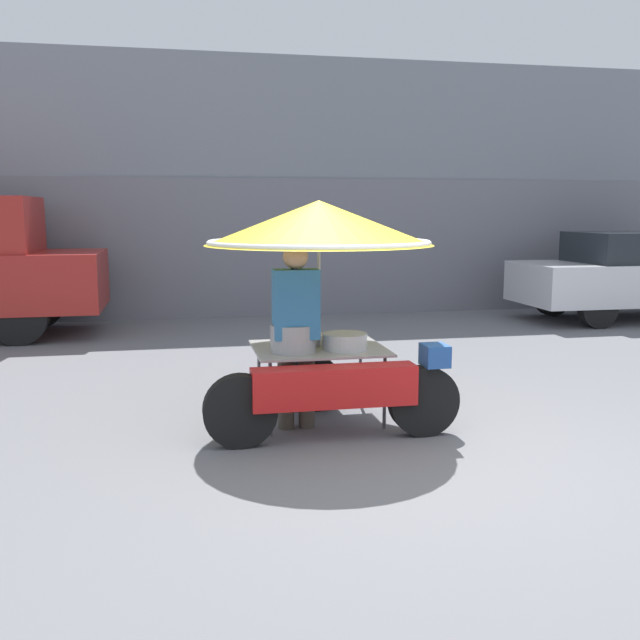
# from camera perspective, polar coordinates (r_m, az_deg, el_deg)

# --- Properties ---
(ground_plane) EXTENTS (36.00, 36.00, 0.00)m
(ground_plane) POSITION_cam_1_polar(r_m,az_deg,el_deg) (5.49, 8.27, -11.01)
(ground_plane) COLOR slate
(shopfront_building) EXTENTS (28.00, 2.06, 4.46)m
(shopfront_building) POSITION_cam_1_polar(r_m,az_deg,el_deg) (13.54, -4.00, 10.29)
(shopfront_building) COLOR gray
(shopfront_building) RESTS_ON ground
(vendor_motorcycle_cart) EXTENTS (2.10, 1.98, 1.93)m
(vendor_motorcycle_cart) POSITION_cam_1_polar(r_m,az_deg,el_deg) (6.12, 0.03, 5.63)
(vendor_motorcycle_cart) COLOR black
(vendor_motorcycle_cart) RESTS_ON ground
(vendor_person) EXTENTS (0.38, 0.22, 1.57)m
(vendor_person) POSITION_cam_1_polar(r_m,az_deg,el_deg) (6.00, -1.94, -0.55)
(vendor_person) COLOR #4C473D
(vendor_person) RESTS_ON ground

